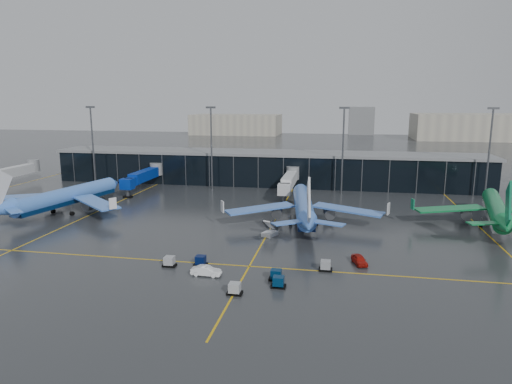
% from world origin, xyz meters
% --- Properties ---
extents(ground, '(600.00, 600.00, 0.00)m').
position_xyz_m(ground, '(0.00, 0.00, 0.00)').
color(ground, '#282B2D').
rests_on(ground, ground).
extents(terminal_pier, '(142.00, 17.00, 10.70)m').
position_xyz_m(terminal_pier, '(0.00, 62.00, 5.42)').
color(terminal_pier, black).
rests_on(terminal_pier, ground).
extents(jet_bridges, '(94.00, 27.50, 7.20)m').
position_xyz_m(jet_bridges, '(-35.00, 42.99, 4.55)').
color(jet_bridges, '#595B60').
rests_on(jet_bridges, ground).
extents(flood_masts, '(203.00, 0.50, 25.50)m').
position_xyz_m(flood_masts, '(5.00, 50.00, 13.81)').
color(flood_masts, '#595B60').
rests_on(flood_masts, ground).
extents(distant_hangars, '(260.00, 71.00, 22.00)m').
position_xyz_m(distant_hangars, '(49.94, 270.08, 8.79)').
color(distant_hangars, '#B2AD99').
rests_on(distant_hangars, ground).
extents(taxi_lines, '(220.00, 120.00, 0.02)m').
position_xyz_m(taxi_lines, '(10.00, 10.61, 0.01)').
color(taxi_lines, gold).
rests_on(taxi_lines, ground).
extents(airliner_arkefly, '(45.46, 49.63, 13.28)m').
position_xyz_m(airliner_arkefly, '(-41.48, 13.59, 6.64)').
color(airliner_arkefly, '#457DE2').
rests_on(airliner_arkefly, ground).
extents(airliner_klm_near, '(42.06, 46.50, 12.95)m').
position_xyz_m(airliner_klm_near, '(16.56, 14.34, 6.48)').
color(airliner_klm_near, '#4174D5').
rests_on(airliner_klm_near, ground).
extents(airliner_aer_lingus, '(43.35, 47.17, 12.49)m').
position_xyz_m(airliner_aer_lingus, '(58.35, 19.16, 6.25)').
color(airliner_aer_lingus, '#0D7438').
rests_on(airliner_aer_lingus, ground).
extents(baggage_carts, '(28.00, 13.26, 1.70)m').
position_xyz_m(baggage_carts, '(10.46, -19.60, 0.76)').
color(baggage_carts, black).
rests_on(baggage_carts, ground).
extents(mobile_airstair, '(3.33, 3.83, 3.45)m').
position_xyz_m(mobile_airstair, '(10.67, 3.13, 0.77)').
color(mobile_airstair, silver).
rests_on(mobile_airstair, ground).
extents(service_van_red, '(3.08, 4.92, 1.56)m').
position_xyz_m(service_van_red, '(28.19, -10.58, 0.78)').
color(service_van_red, '#A2140C').
rests_on(service_van_red, ground).
extents(service_van_white, '(4.84, 1.75, 1.59)m').
position_xyz_m(service_van_white, '(4.08, -20.29, 0.79)').
color(service_van_white, white).
rests_on(service_van_white, ground).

